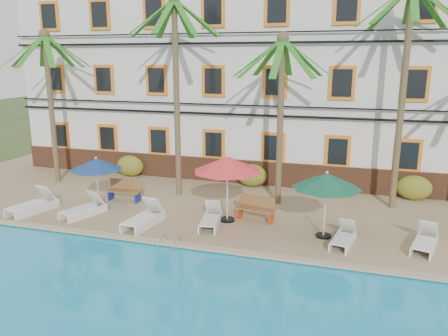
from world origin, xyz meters
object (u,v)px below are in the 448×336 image
(lounger_a, at_px, (33,204))
(lounger_b, at_px, (84,208))
(palm_b, at_px, (176,71))
(umbrella_red, at_px, (227,164))
(umbrella_green, at_px, (327,181))
(bench_right, at_px, (256,208))
(lounger_f, at_px, (425,241))
(palm_d, at_px, (405,68))
(lounger_c, at_px, (144,217))
(lounger_e, at_px, (343,237))
(umbrella_blue, at_px, (96,164))
(lounger_d, at_px, (211,218))
(palm_a, at_px, (49,86))
(palm_c, at_px, (281,96))
(pool_ladder, at_px, (170,245))
(bench_left, at_px, (125,190))

(lounger_a, xyz_separation_m, lounger_b, (2.21, 0.23, -0.03))
(palm_b, relative_size, umbrella_red, 3.35)
(umbrella_green, xyz_separation_m, bench_right, (-2.62, 0.98, -1.55))
(lounger_f, bearing_deg, umbrella_red, 174.94)
(palm_d, bearing_deg, lounger_c, -151.55)
(lounger_c, distance_m, lounger_e, 7.18)
(umbrella_blue, distance_m, lounger_e, 10.12)
(umbrella_blue, bearing_deg, palm_b, 46.49)
(lounger_d, bearing_deg, palm_d, 32.20)
(umbrella_blue, xyz_separation_m, lounger_d, (5.16, -0.64, -1.56))
(palm_a, distance_m, lounger_d, 10.97)
(umbrella_blue, relative_size, lounger_c, 1.04)
(palm_c, relative_size, lounger_f, 3.80)
(palm_c, xyz_separation_m, lounger_f, (5.42, -3.31, -4.30))
(lounger_d, xyz_separation_m, pool_ladder, (-0.74, -2.11, -0.27))
(lounger_c, bearing_deg, lounger_b, 174.37)
(lounger_c, bearing_deg, lounger_f, 4.42)
(palm_a, distance_m, palm_c, 11.29)
(palm_a, relative_size, lounger_a, 3.41)
(lounger_d, bearing_deg, umbrella_red, 55.61)
(lounger_d, xyz_separation_m, bench_left, (-4.55, 1.75, 0.20))
(lounger_f, height_order, bench_right, bench_right)
(palm_a, distance_m, bench_right, 11.92)
(lounger_a, bearing_deg, lounger_f, 2.75)
(umbrella_red, distance_m, lounger_b, 6.02)
(palm_b, distance_m, lounger_f, 11.74)
(lounger_a, height_order, bench_left, lounger_a)
(bench_right, bearing_deg, lounger_d, -143.55)
(lounger_a, bearing_deg, palm_a, 115.62)
(bench_right, bearing_deg, pool_ladder, -124.75)
(palm_c, distance_m, umbrella_blue, 8.06)
(palm_a, xyz_separation_m, lounger_c, (6.99, -4.22, -4.46))
(umbrella_green, xyz_separation_m, lounger_d, (-4.10, -0.12, -1.74))
(palm_a, distance_m, lounger_c, 9.30)
(palm_d, bearing_deg, palm_b, -174.64)
(palm_b, relative_size, palm_c, 1.23)
(palm_a, distance_m, pool_ladder, 11.35)
(lounger_c, bearing_deg, umbrella_green, 7.28)
(palm_a, distance_m, lounger_a, 6.42)
(palm_b, height_order, palm_c, palm_b)
(lounger_c, bearing_deg, palm_c, 43.35)
(umbrella_green, height_order, lounger_d, umbrella_green)
(lounger_b, bearing_deg, palm_d, 21.34)
(lounger_b, xyz_separation_m, lounger_d, (5.16, 0.44, -0.01))
(lounger_f, bearing_deg, umbrella_blue, 177.26)
(palm_d, distance_m, lounger_c, 11.54)
(umbrella_red, relative_size, bench_right, 1.67)
(lounger_a, bearing_deg, bench_right, 11.26)
(palm_b, relative_size, palm_d, 0.97)
(palm_b, xyz_separation_m, pool_ladder, (1.90, -5.40, -5.52))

